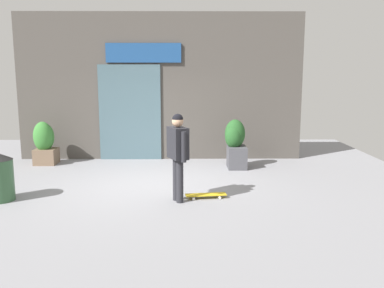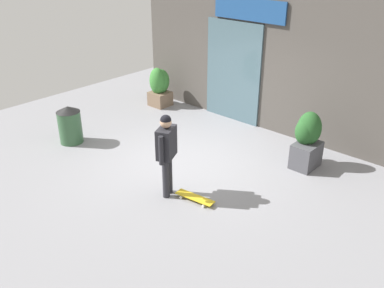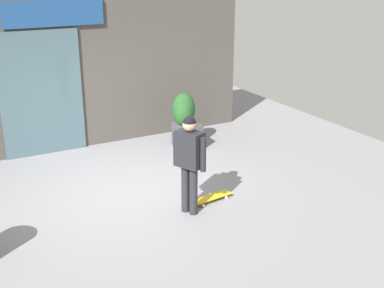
# 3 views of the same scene
# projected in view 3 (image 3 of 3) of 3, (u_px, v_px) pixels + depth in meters

# --- Properties ---
(ground_plane) EXTENTS (12.00, 12.00, 0.00)m
(ground_plane) POSITION_uv_depth(u_px,v_px,m) (130.00, 193.00, 8.75)
(ground_plane) COLOR gray
(building_facade) EXTENTS (7.65, 0.31, 3.92)m
(building_facade) POSITION_uv_depth(u_px,v_px,m) (75.00, 57.00, 10.39)
(building_facade) COLOR #4C4742
(building_facade) RESTS_ON ground_plane
(skateboarder) EXTENTS (0.42, 0.56, 1.61)m
(skateboarder) POSITION_uv_depth(u_px,v_px,m) (189.00, 155.00, 7.74)
(skateboarder) COLOR #28282D
(skateboarder) RESTS_ON ground_plane
(skateboard) EXTENTS (0.79, 0.31, 0.08)m
(skateboard) POSITION_uv_depth(u_px,v_px,m) (211.00, 197.00, 8.43)
(skateboard) COLOR gold
(skateboard) RESTS_ON ground_plane
(planter_box_right) EXTENTS (0.52, 0.64, 1.20)m
(planter_box_right) POSITION_uv_depth(u_px,v_px,m) (185.00, 120.00, 10.73)
(planter_box_right) COLOR #47474C
(planter_box_right) RESTS_ON ground_plane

